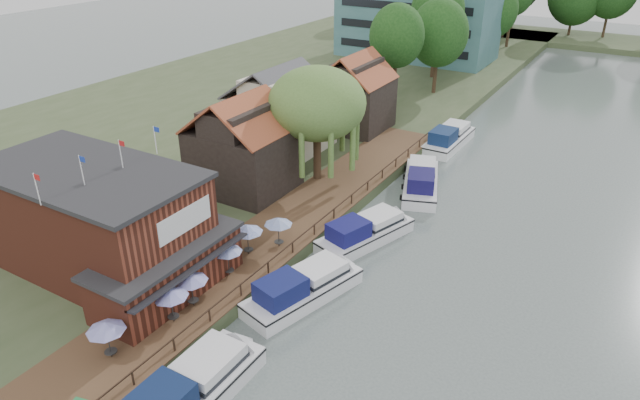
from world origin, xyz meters
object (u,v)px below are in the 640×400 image
Objects in this scene: umbrella_1 at (172,305)px; umbrella_2 at (192,289)px; umbrella_5 at (279,232)px; cruiser_0 at (188,388)px; cottage_c at (356,92)px; hotel_block at (417,19)px; umbrella_4 at (248,240)px; umbrella_3 at (228,260)px; cruiser_3 at (421,177)px; cruiser_2 at (366,229)px; cruiser_1 at (303,284)px; pub at (114,226)px; umbrella_0 at (108,340)px; cottage_b at (280,107)px; cottage_a at (242,143)px; willow at (317,125)px; cruiser_4 at (449,136)px.

umbrella_2 is (-0.05, 1.79, 0.00)m from umbrella_1.
umbrella_5 is 14.73m from cruiser_0.
hotel_block is at bearing 102.20° from cottage_c.
cottage_c is 3.58× the size of umbrella_4.
umbrella_3 is 0.23× the size of cruiser_3.
cruiser_2 is (19.70, -57.30, -5.97)m from hotel_block.
umbrella_2 is 7.18m from cruiser_1.
umbrella_3 is at bearing 27.71° from pub.
pub is 8.94m from umbrella_0.
umbrella_3 is (10.56, -21.55, -2.96)m from cottage_b.
cottage_b is (-3.00, 10.00, 0.00)m from cottage_a.
willow is at bearing 99.15° from umbrella_2.
cottage_a is 24.68m from cruiser_4.
cruiser_2 is 0.95× the size of cruiser_4.
pub is 1.92× the size of willow.
umbrella_0 is 4.11m from umbrella_1.
umbrella_1 is at bearing -78.54° from hotel_block.
umbrella_1 is 1.00× the size of umbrella_4.
hotel_block is 46.21m from cottage_b.
hotel_block is at bearing 126.75° from cruiser_2.
cruiser_4 is at bearing 91.41° from cruiser_0.
willow is 4.39× the size of umbrella_4.
pub is 7.53m from umbrella_1.
cottage_a is at bearing 120.72° from cruiser_0.
cruiser_4 is (-1.36, 22.85, 0.07)m from cruiser_2.
pub reaches higher than cruiser_4.
cruiser_1 is (19.54, -66.06, -5.94)m from hotel_block.
umbrella_5 is at bearing -74.09° from cottage_c.
pub is at bearing -83.57° from hotel_block.
umbrella_0 reaches higher than cruiser_1.
cruiser_4 is at bearing -61.98° from hotel_block.
umbrella_4 is (-0.48, 2.77, 0.00)m from umbrella_3.
cottage_c is at bearing 121.95° from cruiser_3.
cruiser_0 is (11.45, -5.87, -3.34)m from pub.
umbrella_4 is at bearing 99.73° from umbrella_3.
cottage_c is 36.87m from umbrella_1.
umbrella_4 is at bearing -127.28° from cruiser_3.
hotel_block is 2.95× the size of cottage_a.
cruiser_3 is at bearing -66.79° from hotel_block.
umbrella_4 is at bearing -79.37° from willow.
cruiser_4 is at bearing 83.50° from umbrella_3.
cruiser_0 reaches higher than cruiser_1.
umbrella_0 is (7.04, -21.15, -2.96)m from cottage_a.
cottage_a reaches higher than umbrella_2.
umbrella_2 is (0.73, 5.83, 0.00)m from umbrella_0.
umbrella_0 is at bearing -94.80° from cruiser_4.
umbrella_1 is (7.83, -17.12, -2.96)m from cottage_a.
umbrella_2 reaches higher than cruiser_4.
cottage_a is at bearing -131.99° from willow.
umbrella_2 reaches higher than cruiser_3.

